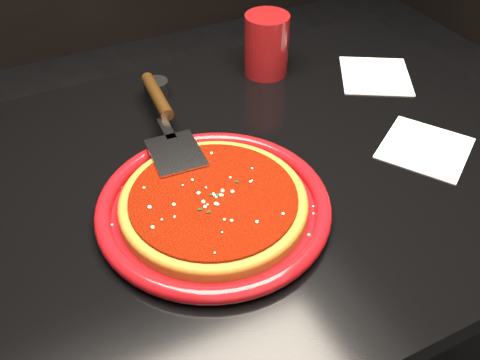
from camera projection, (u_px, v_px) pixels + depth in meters
name	position (u px, v px, depth m)	size (l,w,h in m)	color
table	(228.00, 308.00, 1.14)	(1.20, 0.80, 0.75)	black
plate	(214.00, 206.00, 0.82)	(0.36, 0.36, 0.03)	maroon
pizza_crust	(214.00, 204.00, 0.82)	(0.29, 0.29, 0.01)	brown
pizza_crust_rim	(213.00, 201.00, 0.81)	(0.29, 0.29, 0.02)	brown
pizza_sauce	(213.00, 198.00, 0.81)	(0.26, 0.26, 0.01)	#6F1103
parmesan_dusting	(213.00, 195.00, 0.80)	(0.25, 0.25, 0.01)	beige
basil_flecks	(213.00, 195.00, 0.81)	(0.23, 0.23, 0.00)	black
pizza_server	(167.00, 119.00, 0.94)	(0.10, 0.35, 0.03)	silver
cup	(266.00, 45.00, 1.11)	(0.09, 0.09, 0.13)	maroon
napkin_a	(425.00, 148.00, 0.95)	(0.14, 0.14, 0.00)	silver
napkin_b	(375.00, 76.00, 1.14)	(0.14, 0.15, 0.00)	silver
ramekin	(157.00, 89.00, 1.06)	(0.05, 0.05, 0.04)	black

